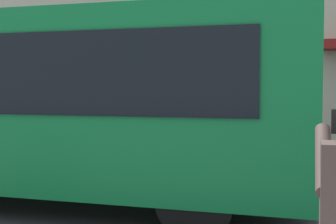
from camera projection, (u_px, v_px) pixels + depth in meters
name	position (u px, v px, depth m)	size (l,w,h in m)	color
ground_plane	(232.00, 218.00, 6.99)	(60.00, 60.00, 0.00)	#38383A
red_bus	(31.00, 102.00, 7.82)	(9.05, 2.54, 3.08)	#0F7238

